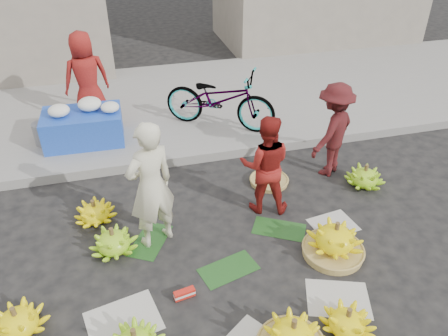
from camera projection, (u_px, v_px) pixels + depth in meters
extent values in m
plane|color=black|center=(232.00, 256.00, 5.12)|extent=(80.00, 80.00, 0.00)
cube|color=gray|center=(194.00, 156.00, 6.86)|extent=(40.00, 0.25, 0.15)
cube|color=gray|center=(173.00, 102.00, 8.57)|extent=(40.00, 4.00, 0.12)
cylinder|color=brown|center=(13.00, 313.00, 4.10)|extent=(0.05, 0.05, 0.12)
cylinder|color=brown|center=(133.00, 334.00, 3.92)|extent=(0.05, 0.05, 0.12)
cylinder|color=brown|center=(294.00, 325.00, 3.86)|extent=(0.05, 0.05, 0.12)
cylinder|color=brown|center=(349.00, 314.00, 4.12)|extent=(0.05, 0.05, 0.12)
cylinder|color=#9E8142|center=(333.00, 251.00, 5.11)|extent=(0.70, 0.70, 0.09)
cylinder|color=brown|center=(337.00, 227.00, 4.91)|extent=(0.05, 0.05, 0.12)
cylinder|color=brown|center=(366.00, 169.00, 6.17)|extent=(0.05, 0.05, 0.12)
cylinder|color=brown|center=(111.00, 232.00, 5.03)|extent=(0.05, 0.05, 0.12)
cylinder|color=brown|center=(93.00, 204.00, 5.51)|extent=(0.05, 0.05, 0.12)
cylinder|color=#9E8142|center=(269.00, 181.00, 6.35)|extent=(0.71, 0.71, 0.06)
cube|color=red|center=(184.00, 294.00, 4.57)|extent=(0.23, 0.11, 0.09)
imported|color=beige|center=(151.00, 186.00, 4.91)|extent=(0.69, 0.59, 1.60)
imported|color=maroon|center=(265.00, 165.00, 5.52)|extent=(0.78, 0.69, 1.35)
imported|color=maroon|center=(333.00, 130.00, 6.23)|extent=(1.05, 0.96, 1.41)
cube|color=#1C43B7|center=(83.00, 127.00, 7.02)|extent=(1.25, 0.81, 0.51)
ellipsoid|color=white|center=(59.00, 111.00, 6.72)|extent=(0.33, 0.33, 0.18)
ellipsoid|color=white|center=(90.00, 104.00, 6.90)|extent=(0.37, 0.37, 0.20)
ellipsoid|color=white|center=(110.00, 108.00, 6.85)|extent=(0.29, 0.29, 0.16)
cylinder|color=slate|center=(44.00, 133.00, 7.00)|extent=(0.32, 0.32, 0.36)
imported|color=maroon|center=(86.00, 78.00, 7.40)|extent=(0.86, 0.66, 1.56)
imported|color=gray|center=(220.00, 99.00, 7.33)|extent=(1.60, 1.99, 1.01)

